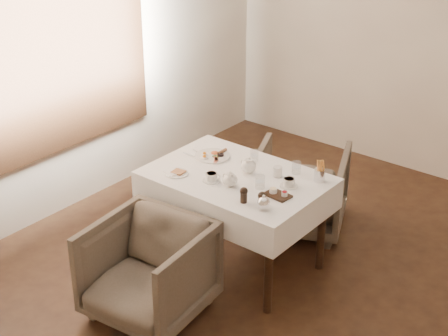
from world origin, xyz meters
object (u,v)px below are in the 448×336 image
table (236,189)px  breakfast_plate (213,155)px  armchair_near (148,271)px  armchair_far (300,189)px  teapot_centre (249,165)px

table → breakfast_plate: (-0.34, 0.14, 0.13)m
table → armchair_near: size_ratio=1.70×
table → armchair_far: size_ratio=1.69×
armchair_near → teapot_centre: teapot_centre is taller
armchair_near → breakfast_plate: size_ratio=2.76×
table → armchair_near: table is taller
armchair_near → breakfast_plate: (-0.25, 0.99, 0.42)m
armchair_far → teapot_centre: size_ratio=4.87×
table → teapot_centre: teapot_centre is taller
table → breakfast_plate: breakfast_plate is taller
armchair_near → armchair_far: bearing=78.3°
breakfast_plate → teapot_centre: size_ratio=1.76×
armchair_far → teapot_centre: teapot_centre is taller
table → armchair_far: table is taller
armchair_far → teapot_centre: 0.84m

